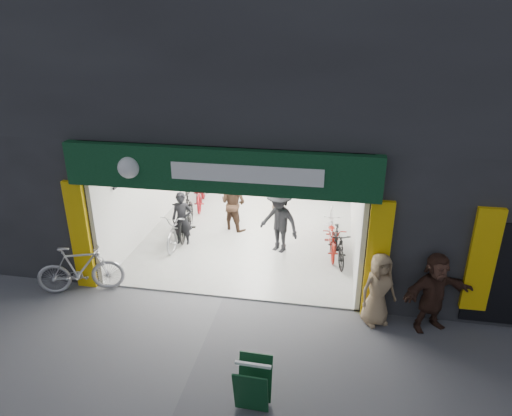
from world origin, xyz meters
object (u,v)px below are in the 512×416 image
(bike_left_front, at_px, (180,227))
(pedestrian_near, at_px, (378,289))
(bike_right_front, at_px, (338,245))
(parked_bike, at_px, (80,269))
(sandwich_board, at_px, (253,384))

(bike_left_front, relative_size, pedestrian_near, 1.22)
(bike_right_front, bearing_deg, bike_left_front, 164.58)
(pedestrian_near, bearing_deg, bike_left_front, 123.56)
(parked_bike, relative_size, pedestrian_near, 1.22)
(bike_right_front, distance_m, pedestrian_near, 2.58)
(bike_left_front, xyz_separation_m, bike_right_front, (4.30, -0.28, -0.04))
(bike_left_front, bearing_deg, pedestrian_near, -26.87)
(bike_left_front, distance_m, parked_bike, 3.06)
(parked_bike, xyz_separation_m, sandwich_board, (4.46, -2.64, -0.11))
(parked_bike, bearing_deg, sandwich_board, -140.18)
(bike_left_front, height_order, parked_bike, parked_bike)
(pedestrian_near, xyz_separation_m, sandwich_board, (-2.08, -2.64, -0.32))
(pedestrian_near, relative_size, sandwich_board, 1.85)
(bike_right_front, bearing_deg, parked_bike, -168.71)
(bike_left_front, distance_m, bike_right_front, 4.31)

